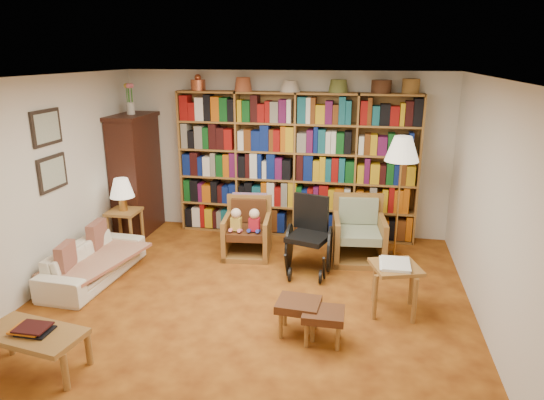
% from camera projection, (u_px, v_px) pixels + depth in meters
% --- Properties ---
extents(floor, '(5.00, 5.00, 0.00)m').
position_uv_depth(floor, '(247.00, 304.00, 5.51)').
color(floor, '#AD611A').
rests_on(floor, ground).
extents(ceiling, '(5.00, 5.00, 0.00)m').
position_uv_depth(ceiling, '(244.00, 78.00, 4.79)').
color(ceiling, silver).
rests_on(ceiling, wall_back).
extents(wall_back, '(5.00, 0.00, 5.00)m').
position_uv_depth(wall_back, '(284.00, 154.00, 7.50)').
color(wall_back, silver).
rests_on(wall_back, floor).
extents(wall_front, '(5.00, 0.00, 5.00)m').
position_uv_depth(wall_front, '(141.00, 321.00, 2.80)').
color(wall_front, silver).
rests_on(wall_front, floor).
extents(wall_left, '(0.00, 5.00, 5.00)m').
position_uv_depth(wall_left, '(36.00, 187.00, 5.61)').
color(wall_left, silver).
rests_on(wall_left, floor).
extents(wall_right, '(0.00, 5.00, 5.00)m').
position_uv_depth(wall_right, '(496.00, 213.00, 4.70)').
color(wall_right, silver).
rests_on(wall_right, floor).
extents(bookshelf, '(3.60, 0.30, 2.42)m').
position_uv_depth(bookshelf, '(296.00, 161.00, 7.33)').
color(bookshelf, olive).
rests_on(bookshelf, floor).
extents(curio_cabinet, '(0.50, 0.95, 2.40)m').
position_uv_depth(curio_cabinet, '(136.00, 173.00, 7.53)').
color(curio_cabinet, black).
rests_on(curio_cabinet, floor).
extents(framed_pictures, '(0.03, 0.52, 0.97)m').
position_uv_depth(framed_pictures, '(49.00, 151.00, 5.78)').
color(framed_pictures, black).
rests_on(framed_pictures, wall_left).
extents(sofa, '(1.59, 0.67, 0.46)m').
position_uv_depth(sofa, '(94.00, 262.00, 6.08)').
color(sofa, silver).
rests_on(sofa, floor).
extents(sofa_throw, '(0.95, 1.44, 0.04)m').
position_uv_depth(sofa_throw, '(97.00, 257.00, 6.05)').
color(sofa_throw, beige).
rests_on(sofa_throw, sofa).
extents(cushion_left, '(0.15, 0.38, 0.37)m').
position_uv_depth(cushion_left, '(97.00, 235.00, 6.37)').
color(cushion_left, maroon).
rests_on(cushion_left, sofa).
extents(cushion_right, '(0.16, 0.36, 0.35)m').
position_uv_depth(cushion_right, '(66.00, 256.00, 5.71)').
color(cushion_right, maroon).
rests_on(cushion_right, sofa).
extents(side_table_lamp, '(0.44, 0.44, 0.57)m').
position_uv_depth(side_table_lamp, '(125.00, 219.00, 7.02)').
color(side_table_lamp, olive).
rests_on(side_table_lamp, floor).
extents(table_lamp, '(0.35, 0.35, 0.47)m').
position_uv_depth(table_lamp, '(122.00, 189.00, 6.89)').
color(table_lamp, '#BE883D').
rests_on(table_lamp, side_table_lamp).
extents(armchair_leather, '(0.71, 0.75, 0.82)m').
position_uv_depth(armchair_leather, '(248.00, 230.00, 6.85)').
color(armchair_leather, olive).
rests_on(armchair_leather, floor).
extents(armchair_sage, '(0.77, 0.80, 0.87)m').
position_uv_depth(armchair_sage, '(359.00, 235.00, 6.69)').
color(armchair_sage, olive).
rests_on(armchair_sage, floor).
extents(wheelchair, '(0.60, 0.79, 0.98)m').
position_uv_depth(wheelchair, '(309.00, 237.00, 6.29)').
color(wheelchair, black).
rests_on(wheelchair, floor).
extents(floor_lamp, '(0.45, 0.45, 1.70)m').
position_uv_depth(floor_lamp, '(402.00, 154.00, 6.36)').
color(floor_lamp, '#BE883D').
rests_on(floor_lamp, floor).
extents(side_table_papers, '(0.60, 0.60, 0.58)m').
position_uv_depth(side_table_papers, '(395.00, 273.00, 5.23)').
color(side_table_papers, olive).
rests_on(side_table_papers, floor).
extents(footstool_a, '(0.45, 0.39, 0.36)m').
position_uv_depth(footstool_a, '(299.00, 307.00, 4.86)').
color(footstool_a, '#512815').
rests_on(footstool_a, floor).
extents(footstool_b, '(0.40, 0.35, 0.34)m').
position_uv_depth(footstool_b, '(323.00, 317.00, 4.72)').
color(footstool_b, '#512815').
rests_on(footstool_b, floor).
extents(coffee_table, '(0.96, 0.58, 0.45)m').
position_uv_depth(coffee_table, '(33.00, 337.00, 4.26)').
color(coffee_table, olive).
rests_on(coffee_table, floor).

